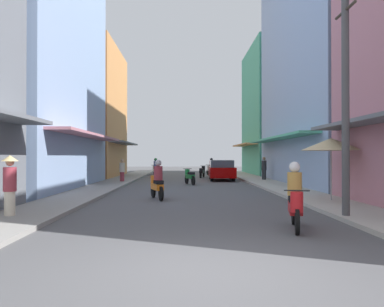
{
  "coord_description": "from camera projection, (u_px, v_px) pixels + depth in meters",
  "views": [
    {
      "loc": [
        -0.35,
        -5.47,
        1.7
      ],
      "look_at": [
        0.09,
        16.46,
        1.88
      ],
      "focal_mm": 35.15,
      "sensor_mm": 36.0,
      "label": 1
    }
  ],
  "objects": [
    {
      "name": "building_left_mid",
      "position": [
        24.0,
        36.0,
        19.66
      ],
      "size": [
        7.05,
        11.86,
        16.08
      ],
      "color": "#8CA5CC",
      "rests_on": "ground"
    },
    {
      "name": "pedestrian_foreground",
      "position": [
        264.0,
        169.0,
        25.8
      ],
      "size": [
        0.34,
        0.34,
        1.68
      ],
      "color": "#262628",
      "rests_on": "ground"
    },
    {
      "name": "building_left_far",
      "position": [
        82.0,
        113.0,
        30.69
      ],
      "size": [
        7.05,
        9.18,
        10.54
      ],
      "color": "#D88C4C",
      "rests_on": "ground"
    },
    {
      "name": "pedestrian_crossing",
      "position": [
        122.0,
        171.0,
        24.07
      ],
      "size": [
        0.34,
        0.34,
        1.56
      ],
      "color": "#99333F",
      "rests_on": "ground"
    },
    {
      "name": "utility_pole",
      "position": [
        345.0,
        101.0,
        10.1
      ],
      "size": [
        0.2,
        1.2,
        6.24
      ],
      "color": "#4C4C4F",
      "rests_on": "ground"
    },
    {
      "name": "motorbike_silver",
      "position": [
        155.0,
        168.0,
        32.43
      ],
      "size": [
        0.64,
        1.78,
        1.58
      ],
      "color": "black",
      "rests_on": "ground"
    },
    {
      "name": "parked_car",
      "position": [
        222.0,
        170.0,
        26.87
      ],
      "size": [
        1.9,
        4.16,
        1.45
      ],
      "color": "#8C0000",
      "rests_on": "ground"
    },
    {
      "name": "motorbike_white",
      "position": [
        211.0,
        168.0,
        34.07
      ],
      "size": [
        0.76,
        1.74,
        1.58
      ],
      "color": "black",
      "rests_on": "ground"
    },
    {
      "name": "building_right_mid",
      "position": [
        334.0,
        51.0,
        22.87
      ],
      "size": [
        7.05,
        13.74,
        16.31
      ],
      "color": "#8CA5CC",
      "rests_on": "ground"
    },
    {
      "name": "ground_plane",
      "position": [
        191.0,
        187.0,
        20.95
      ],
      "size": [
        85.73,
        85.73,
        0.0
      ],
      "primitive_type": "plane",
      "color": "#4C4C4F"
    },
    {
      "name": "sidewalk_right",
      "position": [
        275.0,
        186.0,
        21.04
      ],
      "size": [
        2.01,
        46.97,
        0.12
      ],
      "primitive_type": "cube",
      "color": "#ADA89E",
      "rests_on": "ground"
    },
    {
      "name": "motorbike_orange",
      "position": [
        157.0,
        182.0,
        14.9
      ],
      "size": [
        0.75,
        1.74,
        1.58
      ],
      "color": "black",
      "rests_on": "ground"
    },
    {
      "name": "pedestrian_midway",
      "position": [
        10.0,
        184.0,
        10.06
      ],
      "size": [
        0.44,
        0.44,
        1.74
      ],
      "color": "beige",
      "rests_on": "ground"
    },
    {
      "name": "vendor_umbrella",
      "position": [
        331.0,
        144.0,
        13.68
      ],
      "size": [
        2.15,
        2.15,
        2.38
      ],
      "color": "#99999E",
      "rests_on": "ground"
    },
    {
      "name": "motorbike_black",
      "position": [
        202.0,
        171.0,
        30.23
      ],
      "size": [
        0.66,
        1.78,
        0.96
      ],
      "color": "black",
      "rests_on": "ground"
    },
    {
      "name": "motorbike_red",
      "position": [
        295.0,
        199.0,
        8.79
      ],
      "size": [
        0.64,
        1.78,
        1.58
      ],
      "color": "black",
      "rests_on": "ground"
    },
    {
      "name": "motorbike_green",
      "position": [
        190.0,
        176.0,
        22.73
      ],
      "size": [
        0.73,
        1.75,
        0.96
      ],
      "color": "black",
      "rests_on": "ground"
    },
    {
      "name": "sidewalk_left",
      "position": [
        105.0,
        186.0,
        20.85
      ],
      "size": [
        2.01,
        46.97,
        0.12
      ],
      "primitive_type": "cube",
      "color": "gray",
      "rests_on": "ground"
    },
    {
      "name": "building_right_far",
      "position": [
        281.0,
        112.0,
        35.22
      ],
      "size": [
        7.05,
        9.45,
        11.87
      ],
      "color": "#4CB28C",
      "rests_on": "ground"
    }
  ]
}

